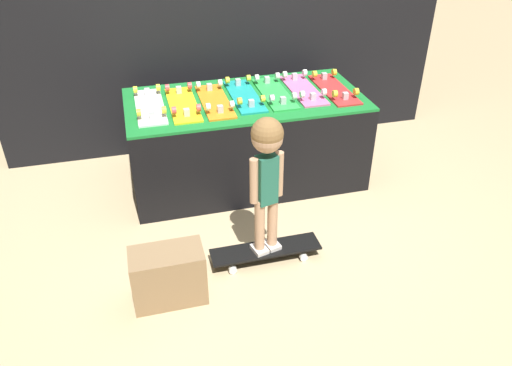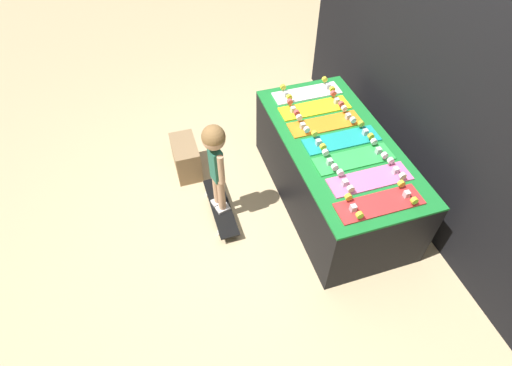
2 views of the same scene
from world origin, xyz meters
TOP-DOWN VIEW (x-y plane):
  - ground_plane at (0.00, 0.00)m, footprint 16.00×16.00m
  - display_rack at (0.00, 0.51)m, footprint 1.81×0.89m
  - skateboard_white_on_rack at (-0.72, 0.52)m, footprint 0.20×0.65m
  - skateboard_yellow_on_rack at (-0.48, 0.50)m, footprint 0.20×0.65m
  - skateboard_orange_on_rack at (-0.24, 0.49)m, footprint 0.20×0.65m
  - skateboard_teal_on_rack at (0.00, 0.54)m, footprint 0.20×0.65m
  - skateboard_green_on_rack at (0.24, 0.53)m, footprint 0.20×0.65m
  - skateboard_pink_on_rack at (0.48, 0.54)m, footprint 0.20×0.65m
  - skateboard_red_on_rack at (0.72, 0.49)m, footprint 0.20×0.65m
  - skateboard_on_floor at (-0.12, -0.53)m, footprint 0.73×0.18m
  - child at (-0.12, -0.53)m, footprint 0.22×0.19m
  - storage_box at (-0.77, -0.72)m, footprint 0.43×0.24m

SIDE VIEW (x-z plane):
  - ground_plane at x=0.00m, z-range 0.00..0.00m
  - skateboard_on_floor at x=-0.12m, z-range 0.03..0.12m
  - storage_box at x=-0.77m, z-range 0.00..0.35m
  - display_rack at x=0.00m, z-range 0.00..0.71m
  - skateboard_white_on_rack at x=-0.72m, z-range 0.68..0.77m
  - skateboard_yellow_on_rack at x=-0.48m, z-range 0.68..0.77m
  - skateboard_orange_on_rack at x=-0.24m, z-range 0.68..0.77m
  - skateboard_teal_on_rack at x=0.00m, z-range 0.68..0.77m
  - skateboard_green_on_rack at x=0.24m, z-range 0.68..0.77m
  - skateboard_pink_on_rack at x=0.48m, z-range 0.68..0.77m
  - skateboard_red_on_rack at x=0.72m, z-range 0.68..0.77m
  - child at x=-0.12m, z-range 0.28..1.21m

